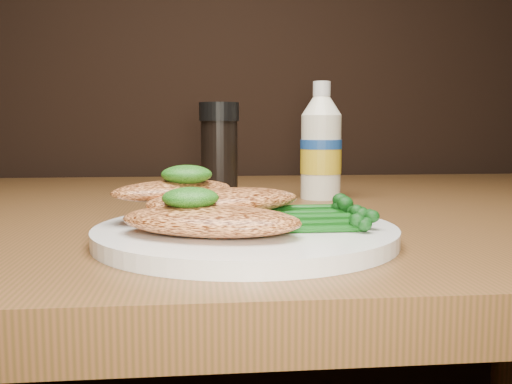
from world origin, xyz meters
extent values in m
cylinder|color=white|center=(-0.03, 0.81, 0.76)|extent=(0.25, 0.25, 0.01)
ellipsoid|color=#F2904D|center=(-0.06, 0.78, 0.77)|extent=(0.16, 0.12, 0.02)
ellipsoid|color=#F2904D|center=(-0.05, 0.83, 0.78)|extent=(0.15, 0.12, 0.02)
ellipsoid|color=#F2904D|center=(-0.09, 0.86, 0.79)|extent=(0.13, 0.11, 0.02)
ellipsoid|color=black|center=(-0.08, 0.79, 0.79)|extent=(0.05, 0.04, 0.02)
ellipsoid|color=black|center=(-0.08, 0.85, 0.80)|extent=(0.04, 0.04, 0.02)
camera|label=1|loc=(-0.07, 0.35, 0.84)|focal=39.88mm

